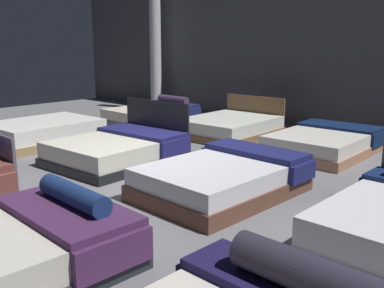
{
  "coord_description": "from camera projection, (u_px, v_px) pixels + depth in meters",
  "views": [
    {
      "loc": [
        4.64,
        -4.1,
        1.96
      ],
      "look_at": [
        0.12,
        0.83,
        0.44
      ],
      "focal_mm": 41.25,
      "sensor_mm": 36.0,
      "label": 1
    }
  ],
  "objects": [
    {
      "name": "ground_plane",
      "position": [
        148.0,
        182.0,
        6.44
      ],
      "size": [
        18.0,
        18.0,
        0.02
      ],
      "primitive_type": "cube",
      "color": "slate"
    },
    {
      "name": "bed_8",
      "position": [
        152.0,
        115.0,
        11.09
      ],
      "size": [
        1.7,
        2.1,
        0.64
      ],
      "rotation": [
        0.0,
        0.0,
        -0.05
      ],
      "color": "#584F60",
      "rests_on": "ground_plane"
    },
    {
      "name": "bed_6",
      "position": [
        223.0,
        178.0,
        5.84
      ],
      "size": [
        1.63,
        2.17,
        0.51
      ],
      "rotation": [
        0.0,
        0.0,
        -0.04
      ],
      "color": "brown",
      "rests_on": "ground_plane"
    },
    {
      "name": "support_pillar",
      "position": [
        156.0,
        51.0,
        13.07
      ],
      "size": [
        0.33,
        0.33,
        3.5
      ],
      "primitive_type": "cylinder",
      "color": "silver",
      "rests_on": "ground_plane"
    },
    {
      "name": "bed_9",
      "position": [
        230.0,
        127.0,
        9.58
      ],
      "size": [
        1.71,
        2.09,
        0.78
      ],
      "rotation": [
        0.0,
        0.0,
        0.03
      ],
      "color": "brown",
      "rests_on": "ground_plane"
    },
    {
      "name": "bed_10",
      "position": [
        324.0,
        142.0,
        8.04
      ],
      "size": [
        1.57,
        2.19,
        0.44
      ],
      "rotation": [
        0.0,
        0.0,
        0.02
      ],
      "color": "#9B694F",
      "rests_on": "ground_plane"
    },
    {
      "name": "bed_5",
      "position": [
        119.0,
        149.0,
        7.43
      ],
      "size": [
        1.74,
        2.09,
        0.96
      ],
      "rotation": [
        0.0,
        0.0,
        0.05
      ],
      "color": "black",
      "rests_on": "ground_plane"
    },
    {
      "name": "showroom_back_wall",
      "position": [
        327.0,
        53.0,
        10.01
      ],
      "size": [
        18.0,
        0.06,
        3.5
      ],
      "primitive_type": "cube",
      "color": "#47474C",
      "rests_on": "ground_plane"
    },
    {
      "name": "bed_2",
      "position": [
        6.0,
        253.0,
        3.74
      ],
      "size": [
        1.64,
        2.19,
        0.69
      ],
      "rotation": [
        0.0,
        0.0,
        -0.05
      ],
      "color": "black",
      "rests_on": "ground_plane"
    },
    {
      "name": "bed_4",
      "position": [
        44.0,
        132.0,
        8.91
      ],
      "size": [
        1.63,
        2.11,
        0.45
      ],
      "rotation": [
        0.0,
        0.0,
        0.03
      ],
      "color": "olive",
      "rests_on": "ground_plane"
    }
  ]
}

